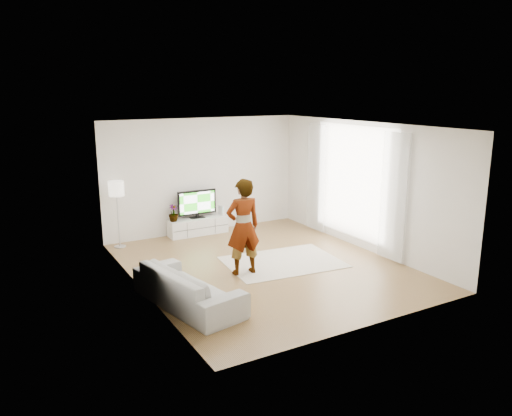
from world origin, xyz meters
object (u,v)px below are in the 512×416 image
rug (283,262)px  player (243,227)px  sofa (188,287)px  media_console (198,226)px  floor_lamp (116,192)px  television (197,203)px

rug → player: (-1.01, -0.17, 0.93)m
player → sofa: bearing=33.5°
media_console → floor_lamp: size_ratio=0.97×
sofa → player: bearing=-72.4°
rug → player: size_ratio=1.25×
rug → floor_lamp: size_ratio=1.53×
media_console → rug: (0.71, -2.74, -0.20)m
media_console → sofa: 4.12m
media_console → floor_lamp: (-1.93, -0.06, 1.07)m
television → player: 2.95m
sofa → floor_lamp: bearing=-8.9°
media_console → player: size_ratio=0.79×
television → floor_lamp: size_ratio=0.65×
player → floor_lamp: player is taller
rug → floor_lamp: floor_lamp is taller
television → sofa: size_ratio=0.45×
rug → player: bearing=-170.6°
media_console → rug: bearing=-75.5°
television → player: (-0.30, -2.93, 0.15)m
sofa → floor_lamp: (-0.17, 3.66, 0.96)m
player → floor_lamp: size_ratio=1.23×
television → sofa: (-1.76, -3.75, -0.46)m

